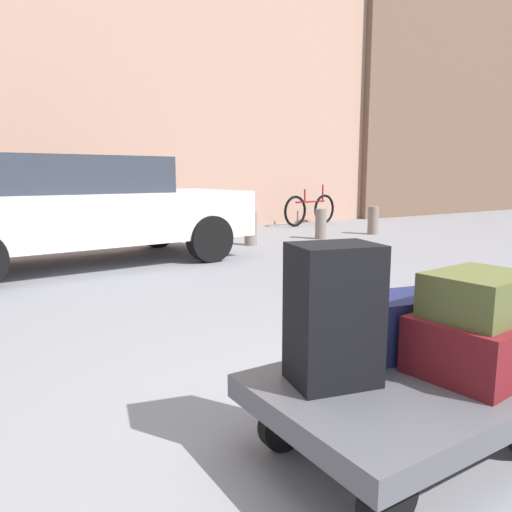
{
  "coord_description": "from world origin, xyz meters",
  "views": [
    {
      "loc": [
        -1.58,
        -1.29,
        1.18
      ],
      "look_at": [
        0.0,
        1.2,
        0.69
      ],
      "focal_mm": 34.05,
      "sensor_mm": 36.0,
      "label": 1
    }
  ],
  "objects_px": {
    "duffel_bag_olive_topmost_pile": "(480,295)",
    "suitcase_black_rear_right": "(334,314)",
    "suitcase_maroon_stacked_top": "(476,344)",
    "bollard_kerb_near": "(251,229)",
    "luggage_cart": "(407,392)",
    "bollard_kerb_far": "(373,220)",
    "bollard_kerb_mid": "(321,224)",
    "duffel_bag_navy_center": "(408,323)",
    "parked_car": "(79,208)",
    "bicycle_leaning": "(310,210)"
  },
  "relations": [
    {
      "from": "duffel_bag_olive_topmost_pile",
      "to": "suitcase_black_rear_right",
      "type": "bearing_deg",
      "value": 151.66
    },
    {
      "from": "suitcase_maroon_stacked_top",
      "to": "bollard_kerb_near",
      "type": "relative_size",
      "value": 0.91
    },
    {
      "from": "luggage_cart",
      "to": "duffel_bag_olive_topmost_pile",
      "type": "xyz_separation_m",
      "value": [
        0.28,
        -0.11,
        0.41
      ]
    },
    {
      "from": "duffel_bag_olive_topmost_pile",
      "to": "bollard_kerb_far",
      "type": "xyz_separation_m",
      "value": [
        5.39,
        5.83,
        -0.4
      ]
    },
    {
      "from": "luggage_cart",
      "to": "suitcase_maroon_stacked_top",
      "type": "bearing_deg",
      "value": -21.85
    },
    {
      "from": "luggage_cart",
      "to": "bollard_kerb_near",
      "type": "distance_m",
      "value": 6.34
    },
    {
      "from": "bollard_kerb_mid",
      "to": "duffel_bag_navy_center",
      "type": "bearing_deg",
      "value": -126.47
    },
    {
      "from": "duffel_bag_navy_center",
      "to": "duffel_bag_olive_topmost_pile",
      "type": "xyz_separation_m",
      "value": [
        0.05,
        -0.32,
        0.2
      ]
    },
    {
      "from": "bollard_kerb_near",
      "to": "bollard_kerb_far",
      "type": "bearing_deg",
      "value": 0.0
    },
    {
      "from": "suitcase_maroon_stacked_top",
      "to": "duffel_bag_navy_center",
      "type": "distance_m",
      "value": 0.33
    },
    {
      "from": "suitcase_maroon_stacked_top",
      "to": "duffel_bag_navy_center",
      "type": "relative_size",
      "value": 0.87
    },
    {
      "from": "duffel_bag_navy_center",
      "to": "parked_car",
      "type": "height_order",
      "value": "parked_car"
    },
    {
      "from": "duffel_bag_navy_center",
      "to": "luggage_cart",
      "type": "bearing_deg",
      "value": -126.51
    },
    {
      "from": "bollard_kerb_far",
      "to": "bollard_kerb_mid",
      "type": "bearing_deg",
      "value": 180.0
    },
    {
      "from": "parked_car",
      "to": "luggage_cart",
      "type": "bearing_deg",
      "value": -88.8
    },
    {
      "from": "duffel_bag_olive_topmost_pile",
      "to": "bollard_kerb_near",
      "type": "height_order",
      "value": "duffel_bag_olive_topmost_pile"
    },
    {
      "from": "suitcase_maroon_stacked_top",
      "to": "bollard_kerb_far",
      "type": "height_order",
      "value": "suitcase_maroon_stacked_top"
    },
    {
      "from": "duffel_bag_navy_center",
      "to": "parked_car",
      "type": "distance_m",
      "value": 5.18
    },
    {
      "from": "bollard_kerb_near",
      "to": "suitcase_maroon_stacked_top",
      "type": "bearing_deg",
      "value": -112.98
    },
    {
      "from": "luggage_cart",
      "to": "parked_car",
      "type": "distance_m",
      "value": 5.4
    },
    {
      "from": "luggage_cart",
      "to": "bicycle_leaning",
      "type": "relative_size",
      "value": 0.72
    },
    {
      "from": "luggage_cart",
      "to": "suitcase_maroon_stacked_top",
      "type": "xyz_separation_m",
      "value": [
        0.28,
        -0.11,
        0.19
      ]
    },
    {
      "from": "suitcase_maroon_stacked_top",
      "to": "duffel_bag_olive_topmost_pile",
      "type": "height_order",
      "value": "duffel_bag_olive_topmost_pile"
    },
    {
      "from": "parked_car",
      "to": "bicycle_leaning",
      "type": "xyz_separation_m",
      "value": [
        5.85,
        2.44,
        -0.39
      ]
    },
    {
      "from": "suitcase_black_rear_right",
      "to": "bollard_kerb_far",
      "type": "height_order",
      "value": "suitcase_black_rear_right"
    },
    {
      "from": "luggage_cart",
      "to": "duffel_bag_olive_topmost_pile",
      "type": "bearing_deg",
      "value": -21.85
    },
    {
      "from": "duffel_bag_navy_center",
      "to": "suitcase_black_rear_right",
      "type": "bearing_deg",
      "value": -160.53
    },
    {
      "from": "duffel_bag_olive_topmost_pile",
      "to": "suitcase_maroon_stacked_top",
      "type": "bearing_deg",
      "value": -94.98
    },
    {
      "from": "bicycle_leaning",
      "to": "bollard_kerb_far",
      "type": "height_order",
      "value": "bicycle_leaning"
    },
    {
      "from": "parked_car",
      "to": "suitcase_maroon_stacked_top",
      "type": "bearing_deg",
      "value": -85.86
    },
    {
      "from": "suitcase_black_rear_right",
      "to": "bollard_kerb_mid",
      "type": "bearing_deg",
      "value": 63.87
    },
    {
      "from": "suitcase_black_rear_right",
      "to": "duffel_bag_navy_center",
      "type": "relative_size",
      "value": 0.98
    },
    {
      "from": "parked_car",
      "to": "bollard_kerb_mid",
      "type": "height_order",
      "value": "parked_car"
    },
    {
      "from": "duffel_bag_olive_topmost_pile",
      "to": "bollard_kerb_mid",
      "type": "xyz_separation_m",
      "value": [
        4.02,
        5.83,
        -0.4
      ]
    },
    {
      "from": "parked_car",
      "to": "duffel_bag_olive_topmost_pile",
      "type": "bearing_deg",
      "value": -85.86
    },
    {
      "from": "duffel_bag_olive_topmost_pile",
      "to": "parked_car",
      "type": "height_order",
      "value": "parked_car"
    },
    {
      "from": "duffel_bag_navy_center",
      "to": "bollard_kerb_mid",
      "type": "height_order",
      "value": "duffel_bag_navy_center"
    },
    {
      "from": "parked_car",
      "to": "bicycle_leaning",
      "type": "distance_m",
      "value": 6.35
    },
    {
      "from": "suitcase_maroon_stacked_top",
      "to": "bollard_kerb_near",
      "type": "distance_m",
      "value": 6.33
    },
    {
      "from": "suitcase_maroon_stacked_top",
      "to": "duffel_bag_olive_topmost_pile",
      "type": "xyz_separation_m",
      "value": [
        0.0,
        0.0,
        0.22
      ]
    },
    {
      "from": "parked_car",
      "to": "bollard_kerb_mid",
      "type": "xyz_separation_m",
      "value": [
        4.42,
        0.34,
        -0.48
      ]
    },
    {
      "from": "luggage_cart",
      "to": "duffel_bag_navy_center",
      "type": "bearing_deg",
      "value": 41.38
    },
    {
      "from": "luggage_cart",
      "to": "suitcase_maroon_stacked_top",
      "type": "height_order",
      "value": "suitcase_maroon_stacked_top"
    },
    {
      "from": "duffel_bag_navy_center",
      "to": "bollard_kerb_near",
      "type": "relative_size",
      "value": 1.04
    },
    {
      "from": "suitcase_black_rear_right",
      "to": "duffel_bag_navy_center",
      "type": "height_order",
      "value": "suitcase_black_rear_right"
    },
    {
      "from": "luggage_cart",
      "to": "duffel_bag_olive_topmost_pile",
      "type": "height_order",
      "value": "duffel_bag_olive_topmost_pile"
    },
    {
      "from": "luggage_cart",
      "to": "bollard_kerb_near",
      "type": "xyz_separation_m",
      "value": [
        2.76,
        5.71,
        0.01
      ]
    },
    {
      "from": "duffel_bag_olive_topmost_pile",
      "to": "bollard_kerb_far",
      "type": "distance_m",
      "value": 7.95
    },
    {
      "from": "suitcase_maroon_stacked_top",
      "to": "bollard_kerb_mid",
      "type": "height_order",
      "value": "suitcase_maroon_stacked_top"
    },
    {
      "from": "bollard_kerb_far",
      "to": "bicycle_leaning",
      "type": "bearing_deg",
      "value": 88.3
    }
  ]
}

